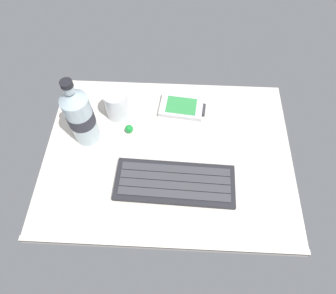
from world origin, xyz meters
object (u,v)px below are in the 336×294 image
object	(u,v)px
handheld_device	(182,107)
juice_cup	(117,105)
keyboard	(175,183)
trackball_mouse	(129,129)
water_bottle	(80,116)

from	to	relation	value
handheld_device	juice_cup	world-z (taller)	juice_cup
handheld_device	juice_cup	bearing A→B (deg)	-171.63
keyboard	trackball_mouse	bearing A→B (deg)	130.66
handheld_device	trackball_mouse	bearing A→B (deg)	-149.21
keyboard	handheld_device	size ratio (longest dim) A/B	2.20
juice_cup	water_bottle	distance (cm)	11.80
trackball_mouse	juice_cup	bearing A→B (deg)	122.21
keyboard	handheld_device	world-z (taller)	keyboard
handheld_device	trackball_mouse	world-z (taller)	trackball_mouse
keyboard	water_bottle	size ratio (longest dim) A/B	1.41
trackball_mouse	water_bottle	bearing A→B (deg)	-169.42
keyboard	handheld_device	distance (cm)	23.39
handheld_device	trackball_mouse	distance (cm)	16.34
juice_cup	water_bottle	world-z (taller)	water_bottle
water_bottle	trackball_mouse	world-z (taller)	water_bottle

